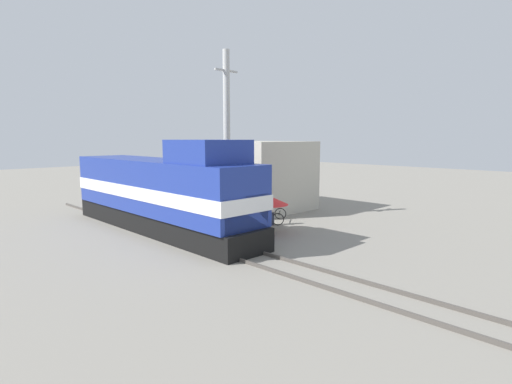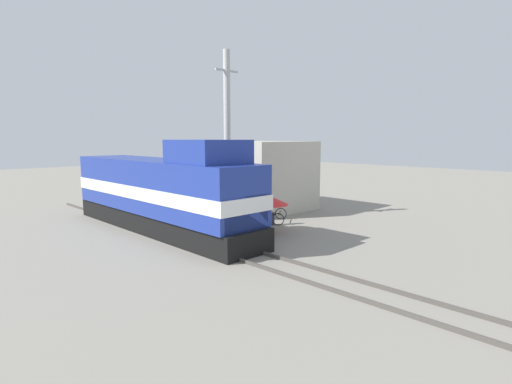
{
  "view_description": "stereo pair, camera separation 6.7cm",
  "coord_description": "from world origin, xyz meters",
  "px_view_note": "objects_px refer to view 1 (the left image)",
  "views": [
    {
      "loc": [
        -11.73,
        -16.87,
        5.21
      ],
      "look_at": [
        1.2,
        -3.7,
        2.72
      ],
      "focal_mm": 28.0,
      "sensor_mm": 36.0,
      "label": 1
    },
    {
      "loc": [
        -11.68,
        -16.91,
        5.21
      ],
      "look_at": [
        1.2,
        -3.7,
        2.72
      ],
      "focal_mm": 28.0,
      "sensor_mm": 36.0,
      "label": 2
    }
  ],
  "objects_px": {
    "locomotive": "(163,193)",
    "person_bystander": "(271,210)",
    "utility_pole": "(227,135)",
    "vendor_umbrella": "(267,200)",
    "billboard_sign": "(208,175)",
    "bicycle": "(279,216)"
  },
  "relations": [
    {
      "from": "billboard_sign",
      "to": "person_bystander",
      "type": "bearing_deg",
      "value": -77.75
    },
    {
      "from": "locomotive",
      "to": "bicycle",
      "type": "relative_size",
      "value": 8.06
    },
    {
      "from": "billboard_sign",
      "to": "person_bystander",
      "type": "xyz_separation_m",
      "value": [
        1.05,
        -4.82,
        -1.86
      ]
    },
    {
      "from": "person_bystander",
      "to": "bicycle",
      "type": "distance_m",
      "value": 1.11
    },
    {
      "from": "vendor_umbrella",
      "to": "billboard_sign",
      "type": "bearing_deg",
      "value": 85.15
    },
    {
      "from": "locomotive",
      "to": "person_bystander",
      "type": "height_order",
      "value": "locomotive"
    },
    {
      "from": "utility_pole",
      "to": "bicycle",
      "type": "xyz_separation_m",
      "value": [
        1.54,
        -3.15,
        -5.0
      ]
    },
    {
      "from": "utility_pole",
      "to": "person_bystander",
      "type": "xyz_separation_m",
      "value": [
        0.59,
        -3.37,
        -4.47
      ]
    },
    {
      "from": "vendor_umbrella",
      "to": "person_bystander",
      "type": "bearing_deg",
      "value": 36.51
    },
    {
      "from": "vendor_umbrella",
      "to": "bicycle",
      "type": "distance_m",
      "value": 3.21
    },
    {
      "from": "utility_pole",
      "to": "person_bystander",
      "type": "bearing_deg",
      "value": -80.16
    },
    {
      "from": "person_bystander",
      "to": "vendor_umbrella",
      "type": "bearing_deg",
      "value": -143.49
    },
    {
      "from": "locomotive",
      "to": "billboard_sign",
      "type": "distance_m",
      "value": 4.76
    },
    {
      "from": "utility_pole",
      "to": "vendor_umbrella",
      "type": "bearing_deg",
      "value": -102.07
    },
    {
      "from": "utility_pole",
      "to": "billboard_sign",
      "type": "height_order",
      "value": "utility_pole"
    },
    {
      "from": "vendor_umbrella",
      "to": "billboard_sign",
      "type": "height_order",
      "value": "billboard_sign"
    },
    {
      "from": "locomotive",
      "to": "utility_pole",
      "type": "relative_size",
      "value": 1.43
    },
    {
      "from": "vendor_umbrella",
      "to": "locomotive",
      "type": "bearing_deg",
      "value": 132.31
    },
    {
      "from": "person_bystander",
      "to": "locomotive",
      "type": "bearing_deg",
      "value": 150.05
    },
    {
      "from": "vendor_umbrella",
      "to": "utility_pole",
      "type": "bearing_deg",
      "value": 77.93
    },
    {
      "from": "vendor_umbrella",
      "to": "billboard_sign",
      "type": "xyz_separation_m",
      "value": [
        0.51,
        5.96,
        0.93
      ]
    },
    {
      "from": "billboard_sign",
      "to": "bicycle",
      "type": "distance_m",
      "value": 5.55
    }
  ]
}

